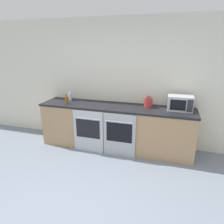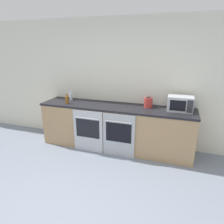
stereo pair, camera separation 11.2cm
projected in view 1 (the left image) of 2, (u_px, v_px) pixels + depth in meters
The scene contains 9 objects.
ground_plane at pixel (72, 219), 2.47m from camera, with size 16.00×16.00×0.00m, color gray.
wall_back at pixel (120, 83), 4.18m from camera, with size 10.00×0.06×2.60m.
counter_back at pixel (115, 127), 4.13m from camera, with size 3.10×0.67×0.91m.
oven_left at pixel (88, 131), 3.95m from camera, with size 0.62×0.06×0.86m.
oven_right at pixel (119, 135), 3.78m from camera, with size 0.62×0.06×0.86m.
microwave at pixel (180, 103), 3.68m from camera, with size 0.45×0.35×0.28m.
bottle_amber at pixel (66, 100), 4.12m from camera, with size 0.07×0.07×0.21m.
bottle_clear at pixel (70, 96), 4.38m from camera, with size 0.06×0.06×0.21m.
kettle at pixel (148, 102), 3.88m from camera, with size 0.16×0.16×0.21m.
Camera 1 is at (1.03, -1.71, 2.03)m, focal length 32.00 mm.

